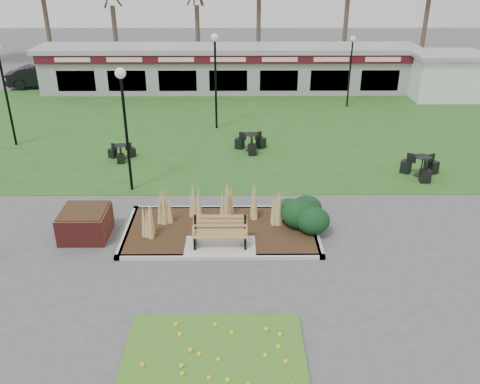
{
  "coord_description": "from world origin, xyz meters",
  "views": [
    {
      "loc": [
        0.53,
        -13.44,
        8.49
      ],
      "look_at": [
        0.63,
        2.0,
        1.1
      ],
      "focal_mm": 38.0,
      "sensor_mm": 36.0,
      "label": 1
    }
  ],
  "objects_px": {
    "food_pavilion": "(228,68)",
    "service_hut": "(445,75)",
    "car_black": "(42,76)",
    "lamp_post_mid_right": "(123,103)",
    "bistro_set_a": "(251,145)",
    "brick_planter": "(85,223)",
    "bistro_set_d": "(421,169)",
    "lamp_post_mid_left": "(215,61)",
    "park_bench": "(220,231)",
    "lamp_post_far_right": "(351,56)",
    "bistro_set_b": "(122,154)",
    "lamp_post_far_left": "(2,72)"
  },
  "relations": [
    {
      "from": "lamp_post_mid_left",
      "to": "park_bench",
      "type": "bearing_deg",
      "value": -87.43
    },
    {
      "from": "service_hut",
      "to": "lamp_post_mid_right",
      "type": "bearing_deg",
      "value": -141.73
    },
    {
      "from": "lamp_post_mid_right",
      "to": "car_black",
      "type": "distance_m",
      "value": 19.0
    },
    {
      "from": "park_bench",
      "to": "lamp_post_far_right",
      "type": "xyz_separation_m",
      "value": [
        7.11,
        15.83,
        2.39
      ]
    },
    {
      "from": "bistro_set_a",
      "to": "service_hut",
      "type": "bearing_deg",
      "value": 36.81
    },
    {
      "from": "lamp_post_mid_left",
      "to": "bistro_set_a",
      "type": "height_order",
      "value": "lamp_post_mid_left"
    },
    {
      "from": "park_bench",
      "to": "car_black",
      "type": "bearing_deg",
      "value": 121.34
    },
    {
      "from": "lamp_post_mid_left",
      "to": "bistro_set_a",
      "type": "distance_m",
      "value": 4.92
    },
    {
      "from": "park_bench",
      "to": "car_black",
      "type": "relative_size",
      "value": 0.38
    },
    {
      "from": "bistro_set_b",
      "to": "food_pavilion",
      "type": "bearing_deg",
      "value": 69.35
    },
    {
      "from": "bistro_set_a",
      "to": "bistro_set_d",
      "type": "relative_size",
      "value": 0.93
    },
    {
      "from": "lamp_post_far_left",
      "to": "car_black",
      "type": "bearing_deg",
      "value": 102.71
    },
    {
      "from": "service_hut",
      "to": "lamp_post_mid_left",
      "type": "relative_size",
      "value": 0.92
    },
    {
      "from": "lamp_post_mid_right",
      "to": "brick_planter",
      "type": "bearing_deg",
      "value": -103.18
    },
    {
      "from": "park_bench",
      "to": "brick_planter",
      "type": "relative_size",
      "value": 1.13
    },
    {
      "from": "service_hut",
      "to": "bistro_set_a",
      "type": "bearing_deg",
      "value": -143.19
    },
    {
      "from": "food_pavilion",
      "to": "lamp_post_mid_right",
      "type": "bearing_deg",
      "value": -103.04
    },
    {
      "from": "food_pavilion",
      "to": "service_hut",
      "type": "xyz_separation_m",
      "value": [
        13.5,
        -1.96,
        -0.03
      ]
    },
    {
      "from": "food_pavilion",
      "to": "lamp_post_mid_left",
      "type": "bearing_deg",
      "value": -93.86
    },
    {
      "from": "lamp_post_mid_right",
      "to": "lamp_post_far_right",
      "type": "xyz_separation_m",
      "value": [
        10.69,
        11.55,
        -0.48
      ]
    },
    {
      "from": "service_hut",
      "to": "lamp_post_mid_left",
      "type": "bearing_deg",
      "value": -157.16
    },
    {
      "from": "food_pavilion",
      "to": "bistro_set_d",
      "type": "relative_size",
      "value": 15.29
    },
    {
      "from": "lamp_post_mid_right",
      "to": "bistro_set_a",
      "type": "relative_size",
      "value": 3.17
    },
    {
      "from": "brick_planter",
      "to": "lamp_post_far_left",
      "type": "xyz_separation_m",
      "value": [
        -5.66,
        8.59,
        3.01
      ]
    },
    {
      "from": "food_pavilion",
      "to": "service_hut",
      "type": "distance_m",
      "value": 13.64
    },
    {
      "from": "park_bench",
      "to": "service_hut",
      "type": "height_order",
      "value": "service_hut"
    },
    {
      "from": "park_bench",
      "to": "service_hut",
      "type": "relative_size",
      "value": 0.39
    },
    {
      "from": "bistro_set_b",
      "to": "car_black",
      "type": "height_order",
      "value": "car_black"
    },
    {
      "from": "brick_planter",
      "to": "car_black",
      "type": "distance_m",
      "value": 21.63
    },
    {
      "from": "food_pavilion",
      "to": "car_black",
      "type": "height_order",
      "value": "food_pavilion"
    },
    {
      "from": "service_hut",
      "to": "lamp_post_mid_left",
      "type": "xyz_separation_m",
      "value": [
        -14.03,
        -5.91,
        2.05
      ]
    },
    {
      "from": "lamp_post_far_right",
      "to": "bistro_set_a",
      "type": "xyz_separation_m",
      "value": [
        -5.93,
        -7.3,
        -2.7
      ]
    },
    {
      "from": "food_pavilion",
      "to": "lamp_post_mid_left",
      "type": "height_order",
      "value": "lamp_post_mid_left"
    },
    {
      "from": "lamp_post_mid_left",
      "to": "car_black",
      "type": "height_order",
      "value": "lamp_post_mid_left"
    },
    {
      "from": "service_hut",
      "to": "lamp_post_mid_left",
      "type": "height_order",
      "value": "lamp_post_mid_left"
    },
    {
      "from": "bistro_set_a",
      "to": "bistro_set_b",
      "type": "height_order",
      "value": "bistro_set_a"
    },
    {
      "from": "brick_planter",
      "to": "lamp_post_mid_left",
      "type": "height_order",
      "value": "lamp_post_mid_left"
    },
    {
      "from": "lamp_post_far_right",
      "to": "bistro_set_a",
      "type": "relative_size",
      "value": 2.73
    },
    {
      "from": "lamp_post_far_left",
      "to": "bistro_set_a",
      "type": "height_order",
      "value": "lamp_post_far_left"
    },
    {
      "from": "bistro_set_d",
      "to": "car_black",
      "type": "relative_size",
      "value": 0.36
    },
    {
      "from": "lamp_post_far_right",
      "to": "bistro_set_b",
      "type": "bearing_deg",
      "value": -144.53
    },
    {
      "from": "lamp_post_mid_left",
      "to": "bistro_set_a",
      "type": "xyz_separation_m",
      "value": [
        1.72,
        -3.31,
        -3.22
      ]
    },
    {
      "from": "food_pavilion",
      "to": "lamp_post_far_right",
      "type": "distance_m",
      "value": 8.24
    },
    {
      "from": "food_pavilion",
      "to": "service_hut",
      "type": "bearing_deg",
      "value": -8.27
    },
    {
      "from": "bistro_set_d",
      "to": "lamp_post_far_left",
      "type": "bearing_deg",
      "value": 168.17
    },
    {
      "from": "brick_planter",
      "to": "bistro_set_b",
      "type": "xyz_separation_m",
      "value": [
        -0.21,
        6.73,
        -0.23
      ]
    },
    {
      "from": "park_bench",
      "to": "bistro_set_d",
      "type": "distance_m",
      "value": 9.84
    },
    {
      "from": "service_hut",
      "to": "bistro_set_d",
      "type": "height_order",
      "value": "service_hut"
    },
    {
      "from": "food_pavilion",
      "to": "lamp_post_mid_right",
      "type": "height_order",
      "value": "lamp_post_mid_right"
    },
    {
      "from": "car_black",
      "to": "brick_planter",
      "type": "bearing_deg",
      "value": -167.84
    }
  ]
}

